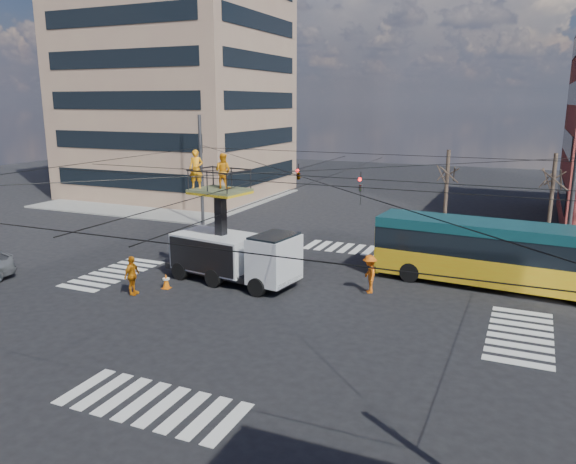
# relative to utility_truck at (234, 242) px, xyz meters

# --- Properties ---
(ground) EXTENTS (120.00, 120.00, 0.00)m
(ground) POSITION_rel_utility_truck_xyz_m (3.45, -1.34, -2.10)
(ground) COLOR black
(ground) RESTS_ON ground
(sidewalk_nw) EXTENTS (18.00, 18.00, 0.12)m
(sidewalk_nw) POSITION_rel_utility_truck_xyz_m (-17.55, 19.66, -2.04)
(sidewalk_nw) COLOR slate
(sidewalk_nw) RESTS_ON ground
(crosswalks) EXTENTS (22.40, 22.40, 0.02)m
(crosswalks) POSITION_rel_utility_truck_xyz_m (3.45, -1.34, -2.09)
(crosswalks) COLOR silver
(crosswalks) RESTS_ON ground
(building_tower) EXTENTS (18.06, 16.06, 30.00)m
(building_tower) POSITION_rel_utility_truck_xyz_m (-18.53, 22.64, 12.90)
(building_tower) COLOR #7F6151
(building_tower) RESTS_ON ground
(overhead_network) EXTENTS (24.24, 24.24, 8.00)m
(overhead_network) POSITION_rel_utility_truck_xyz_m (3.38, -0.93, 2.19)
(overhead_network) COLOR #2D2D30
(overhead_network) RESTS_ON ground
(tree_a) EXTENTS (2.00, 2.00, 6.00)m
(tree_a) POSITION_rel_utility_truck_xyz_m (8.45, 12.16, 2.53)
(tree_a) COLOR #382B21
(tree_a) RESTS_ON ground
(tree_b) EXTENTS (2.00, 2.00, 6.00)m
(tree_b) POSITION_rel_utility_truck_xyz_m (14.45, 12.16, 2.53)
(tree_b) COLOR #382B21
(tree_b) RESTS_ON ground
(utility_truck) EXTENTS (7.26, 3.45, 6.59)m
(utility_truck) POSITION_rel_utility_truck_xyz_m (0.00, 0.00, 0.00)
(utility_truck) COLOR black
(utility_truck) RESTS_ON ground
(city_bus) EXTENTS (12.72, 3.59, 3.20)m
(city_bus) POSITION_rel_utility_truck_xyz_m (12.53, 4.39, -0.37)
(city_bus) COLOR orange
(city_bus) RESTS_ON ground
(traffic_cone) EXTENTS (0.36, 0.36, 0.74)m
(traffic_cone) POSITION_rel_utility_truck_xyz_m (-2.56, -2.22, -1.73)
(traffic_cone) COLOR orange
(traffic_cone) RESTS_ON ground
(worker_ground) EXTENTS (0.53, 1.12, 1.86)m
(worker_ground) POSITION_rel_utility_truck_xyz_m (-3.49, -3.59, -1.17)
(worker_ground) COLOR orange
(worker_ground) RESTS_ON ground
(flagger) EXTENTS (1.17, 1.38, 1.85)m
(flagger) POSITION_rel_utility_truck_xyz_m (6.66, 1.14, -1.18)
(flagger) COLOR orange
(flagger) RESTS_ON ground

